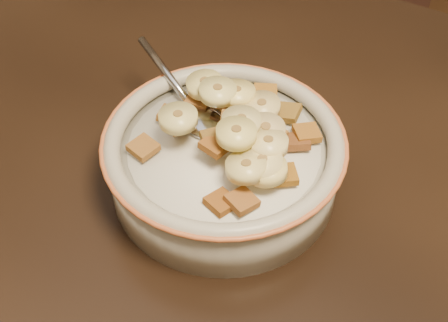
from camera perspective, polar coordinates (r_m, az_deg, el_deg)
The scene contains 38 objects.
table at distance 0.56m, azimuth -14.73°, elevation -5.58°, with size 1.40×0.90×0.04m, color black.
chair at distance 1.20m, azimuth 6.77°, elevation 14.03°, with size 0.46×0.46×1.04m, color black.
cereal_bowl at distance 0.52m, azimuth 0.00°, elevation -0.54°, with size 0.19×0.19×0.05m, color #AFA88D.
milk at distance 0.51m, azimuth 0.00°, elevation 1.22°, with size 0.16×0.16×0.00m, color white.
spoon at distance 0.52m, azimuth -1.83°, elevation 3.55°, with size 0.03×0.05×0.01m, color #AAB1C0.
cereal_square_0 at distance 0.48m, azimuth -0.80°, elevation 1.94°, with size 0.02×0.02×0.01m, color brown.
cereal_square_1 at distance 0.50m, azimuth -7.40°, elevation 1.24°, with size 0.02×0.02×0.01m, color olive.
cereal_square_2 at distance 0.46m, azimuth -0.25°, elevation -3.79°, with size 0.02×0.02×0.01m, color brown.
cereal_square_3 at distance 0.51m, azimuth 3.35°, elevation 3.46°, with size 0.02×0.02×0.01m, color #8F5C23.
cereal_square_4 at distance 0.55m, azimuth -0.43°, elevation 6.23°, with size 0.02×0.02×0.01m, color brown.
cereal_square_5 at distance 0.46m, azimuth 1.64°, elevation -3.66°, with size 0.02×0.02×0.01m, color brown.
cereal_square_6 at distance 0.51m, azimuth -3.99°, elevation 3.50°, with size 0.02×0.02×0.01m, color olive.
cereal_square_7 at distance 0.49m, azimuth 0.85°, elevation 3.66°, with size 0.02×0.02×0.01m, color brown.
cereal_square_8 at distance 0.50m, azimuth 4.34°, elevation 2.31°, with size 0.02×0.02×0.01m, color brown.
cereal_square_9 at distance 0.53m, azimuth 5.82°, elevation 4.43°, with size 0.02×0.02×0.01m, color olive.
cereal_square_10 at distance 0.53m, azimuth 0.77°, elevation 5.14°, with size 0.02×0.02×0.01m, color brown.
cereal_square_11 at distance 0.53m, azimuth 0.16°, elevation 5.50°, with size 0.02×0.02×0.01m, color brown.
cereal_square_12 at distance 0.54m, azimuth 3.81°, elevation 6.13°, with size 0.02×0.02×0.01m, color brown.
cereal_square_13 at distance 0.51m, azimuth 1.42°, elevation 4.16°, with size 0.02×0.02×0.01m, color brown.
cereal_square_14 at distance 0.51m, azimuth 7.59°, elevation 2.54°, with size 0.02×0.02×0.01m, color brown.
cereal_square_15 at distance 0.51m, azimuth 6.70°, elevation 1.79°, with size 0.02×0.02×0.01m, color brown.
cereal_square_16 at distance 0.48m, azimuth -0.75°, elevation 1.47°, with size 0.02×0.02×0.01m, color brown.
cereal_square_17 at distance 0.48m, azimuth 5.47°, elevation -1.26°, with size 0.02×0.02×0.01m, color #956319.
cereal_square_18 at distance 0.49m, azimuth 4.00°, elevation 1.23°, with size 0.02×0.02×0.01m, color brown.
cereal_square_19 at distance 0.53m, azimuth -4.87°, elevation 4.20°, with size 0.02×0.02×0.01m, color brown.
cereal_square_20 at distance 0.54m, azimuth -2.31°, elevation 5.60°, with size 0.02×0.02×0.01m, color brown.
banana_slice_0 at distance 0.48m, azimuth 1.60°, elevation 3.57°, with size 0.03×0.03×0.01m, color #DDD47E.
banana_slice_1 at distance 0.48m, azimuth 4.05°, elevation 1.60°, with size 0.03×0.03×0.01m, color #FCEAA3.
banana_slice_2 at distance 0.51m, azimuth -0.58°, elevation 6.36°, with size 0.03×0.03×0.01m, color #FFF28F.
banana_slice_3 at distance 0.47m, azimuth 3.96°, elevation -0.83°, with size 0.03×0.03×0.01m, color #F4D88A.
banana_slice_4 at distance 0.46m, azimuth 2.03°, elevation -0.59°, with size 0.03×0.03×0.01m, color #E6CD8B.
banana_slice_5 at distance 0.49m, azimuth -4.21°, elevation 3.92°, with size 0.03×0.03×0.01m, color #D7C772.
banana_slice_6 at distance 0.49m, azimuth 3.82°, elevation 2.79°, with size 0.03×0.03×0.01m, color beige.
banana_slice_7 at distance 0.47m, azimuth 3.50°, elevation -0.19°, with size 0.03×0.03×0.01m, color #ECD58A.
banana_slice_8 at distance 0.53m, azimuth -1.80°, elevation 7.00°, with size 0.03×0.03×0.01m, color #FBEF99.
banana_slice_9 at distance 0.51m, azimuth 3.45°, elevation 4.98°, with size 0.03×0.03×0.01m, color #E4C884.
banana_slice_10 at distance 0.52m, azimuth 1.16°, elevation 6.20°, with size 0.03×0.03×0.01m, color #F6D978.
banana_slice_11 at distance 0.47m, azimuth 1.13°, elevation 2.53°, with size 0.03×0.03×0.01m, color #F6E280.
Camera 1 is at (0.28, -0.22, 1.16)m, focal length 50.00 mm.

